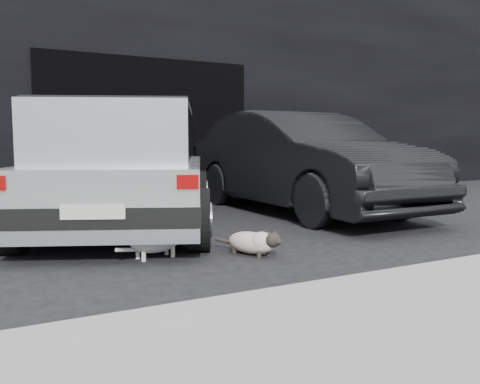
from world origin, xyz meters
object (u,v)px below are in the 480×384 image
silver_hatchback (125,162)px  cat_siamese (255,242)px  cat_white (159,240)px  second_car (301,162)px

silver_hatchback → cat_siamese: size_ratio=6.09×
silver_hatchback → cat_white: 1.78m
cat_white → second_car: bearing=115.4°
cat_siamese → second_car: bearing=-152.8°
second_car → cat_siamese: second_car is taller
second_car → cat_siamese: 3.11m
cat_siamese → cat_white: 0.89m
silver_hatchback → second_car: 2.74m
silver_hatchback → second_car: second_car is taller
silver_hatchback → second_car: (2.72, 0.24, -0.06)m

